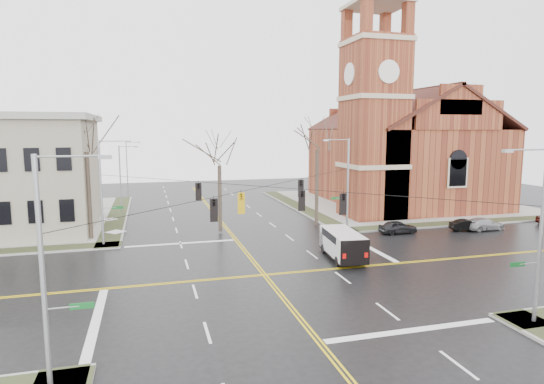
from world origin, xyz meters
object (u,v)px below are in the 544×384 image
object	(u,v)px
tree_nw_far	(86,146)
parked_car_b	(468,225)
cargo_van	(342,242)
streetlight_north_a	(121,176)
parked_car_c	(484,224)
tree_nw_near	(219,161)
signal_pole_se	(538,231)
parked_car_a	(398,227)
signal_pole_ne	(346,181)
streetlight_north_b	(128,164)
tree_ne	(317,145)
signal_pole_nw	(103,189)
church	(398,142)
signal_pole_sw	(47,267)

from	to	relation	value
tree_nw_far	parked_car_b	bearing A→B (deg)	-9.53
cargo_van	streetlight_north_a	bearing A→B (deg)	130.30
cargo_van	parked_car_c	bearing A→B (deg)	22.78
parked_car_c	tree_nw_near	distance (m)	27.15
cargo_van	tree_nw_far	distance (m)	23.97
signal_pole_se	parked_car_a	distance (m)	21.29
signal_pole_ne	streetlight_north_b	size ratio (longest dim) A/B	1.12
parked_car_c	tree_nw_far	xyz separation A→B (m)	(-37.60, 6.14, 7.95)
signal_pole_ne	tree_ne	xyz separation A→B (m)	(-2.04, 2.73, 3.55)
signal_pole_nw	parked_car_b	world-z (taller)	signal_pole_nw
parked_car_b	tree_nw_near	distance (m)	25.43
streetlight_north_a	tree_nw_far	distance (m)	14.68
cargo_van	streetlight_north_b	bearing A→B (deg)	116.88
parked_car_a	tree_ne	bearing A→B (deg)	51.03
tree_nw_far	parked_car_a	bearing A→B (deg)	-10.31
parked_car_c	tree_ne	world-z (taller)	tree_ne
church	parked_car_c	bearing A→B (deg)	-89.79
signal_pole_nw	streetlight_north_a	size ratio (longest dim) A/B	1.12
parked_car_a	streetlight_north_b	bearing A→B (deg)	34.84
signal_pole_sw	cargo_van	size ratio (longest dim) A/B	1.53
signal_pole_sw	streetlight_north_a	bearing A→B (deg)	89.03
cargo_van	tree_nw_near	world-z (taller)	tree_nw_near
streetlight_north_b	tree_nw_near	bearing A→B (deg)	-74.12
tree_nw_far	tree_ne	world-z (taller)	tree_nw_far
signal_pole_nw	tree_nw_far	xyz separation A→B (m)	(-1.45, 2.56, 3.62)
signal_pole_se	tree_ne	distance (m)	26.05
tree_nw_near	parked_car_b	bearing A→B (deg)	-13.38
streetlight_north_a	tree_ne	bearing A→B (deg)	-34.63
signal_pole_nw	signal_pole_sw	world-z (taller)	same
parked_car_c	tree_nw_far	world-z (taller)	tree_nw_far
signal_pole_se	streetlight_north_b	world-z (taller)	signal_pole_se
parked_car_c	streetlight_north_b	bearing A→B (deg)	39.88
signal_pole_sw	tree_ne	xyz separation A→B (m)	(20.61, 25.73, 3.55)
church	streetlight_north_a	distance (m)	35.78
parked_car_a	signal_pole_sw	bearing A→B (deg)	127.93
signal_pole_sw	signal_pole_ne	bearing A→B (deg)	45.45
signal_pole_se	parked_car_a	size ratio (longest dim) A/B	2.42
signal_pole_se	church	bearing A→B (deg)	69.67
church	streetlight_north_a	xyz separation A→B (m)	(-35.42, 3.22, -3.97)
parked_car_a	tree_ne	distance (m)	11.47
signal_pole_se	cargo_van	distance (m)	15.09
streetlight_north_b	cargo_van	xyz separation A→B (m)	(17.55, -45.55, -3.19)
streetlight_north_a	tree_nw_far	world-z (taller)	tree_nw_far
signal_pole_nw	tree_nw_far	bearing A→B (deg)	119.59
tree_nw_near	signal_pole_se	bearing A→B (deg)	-64.15
signal_pole_se	tree_nw_far	bearing A→B (deg)	133.31
tree_nw_near	signal_pole_ne	bearing A→B (deg)	-10.39
tree_nw_near	streetlight_north_a	bearing A→B (deg)	124.35
streetlight_north_b	tree_nw_near	world-z (taller)	tree_nw_near
signal_pole_sw	parked_car_b	distance (m)	39.75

